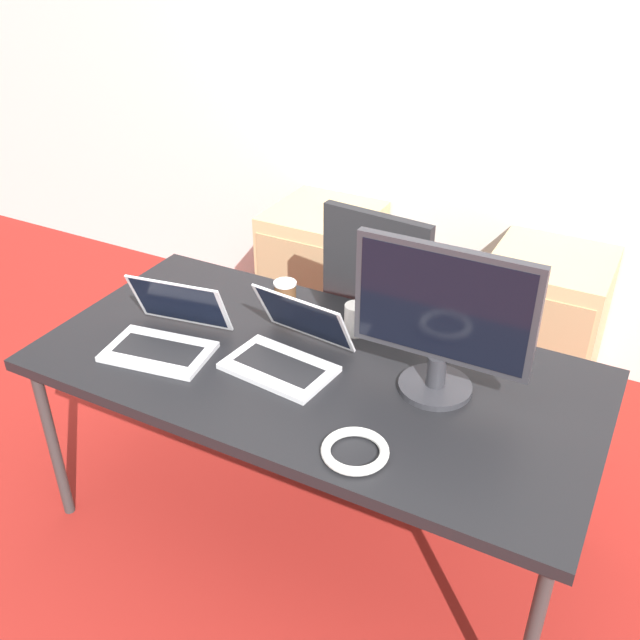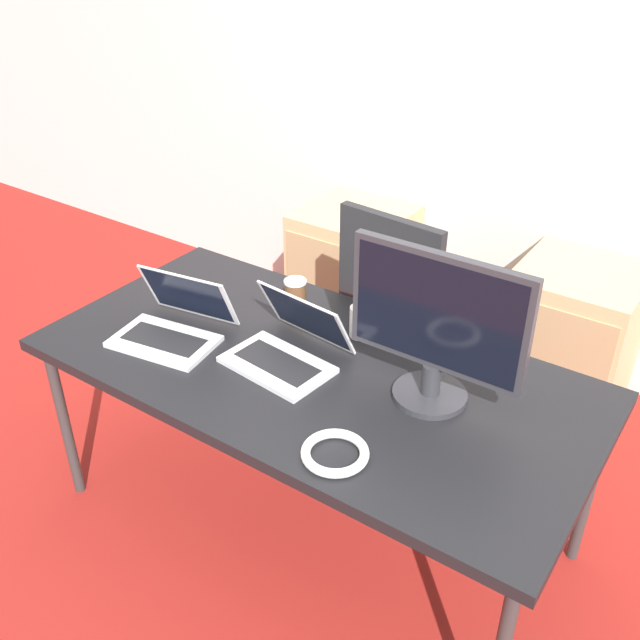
% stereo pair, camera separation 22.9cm
% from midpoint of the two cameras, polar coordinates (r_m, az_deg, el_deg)
% --- Properties ---
extents(ground_plane, '(14.00, 14.00, 0.00)m').
position_cam_midpoint_polar(ground_plane, '(2.81, -2.87, -15.86)').
color(ground_plane, maroon).
extents(wall_back, '(10.00, 0.05, 2.60)m').
position_cam_midpoint_polar(wall_back, '(3.41, 10.43, 17.98)').
color(wall_back, silver).
rests_on(wall_back, ground_plane).
extents(desk, '(1.84, 0.91, 0.72)m').
position_cam_midpoint_polar(desk, '(2.36, -3.30, -4.58)').
color(desk, black).
rests_on(desk, ground_plane).
extents(office_chair, '(0.56, 0.58, 1.06)m').
position_cam_midpoint_polar(office_chair, '(3.04, 3.73, -2.04)').
color(office_chair, '#232326').
rests_on(office_chair, ground_plane).
extents(cabinet_left, '(0.51, 0.52, 0.68)m').
position_cam_midpoint_polar(cabinet_left, '(3.72, -1.54, 3.85)').
color(cabinet_left, tan).
rests_on(cabinet_left, ground_plane).
extents(cabinet_right, '(0.51, 0.52, 0.68)m').
position_cam_midpoint_polar(cabinet_right, '(3.38, 15.48, -0.43)').
color(cabinet_right, tan).
rests_on(cabinet_right, ground_plane).
extents(laptop_left, '(0.38, 0.36, 0.22)m').
position_cam_midpoint_polar(laptop_left, '(2.48, -14.84, -1.23)').
color(laptop_left, silver).
rests_on(laptop_left, desk).
extents(laptop_right, '(0.37, 0.35, 0.22)m').
position_cam_midpoint_polar(laptop_right, '(2.33, -5.43, -2.52)').
color(laptop_right, silver).
rests_on(laptop_right, desk).
extents(monitor, '(0.55, 0.23, 0.49)m').
position_cam_midpoint_polar(monitor, '(2.10, 6.67, -0.07)').
color(monitor, '#2D2D33').
rests_on(monitor, desk).
extents(coffee_cup_white, '(0.08, 0.08, 0.11)m').
position_cam_midpoint_polar(coffee_cup_white, '(2.47, 0.20, -0.02)').
color(coffee_cup_white, white).
rests_on(coffee_cup_white, desk).
extents(coffee_cup_brown, '(0.08, 0.08, 0.12)m').
position_cam_midpoint_polar(coffee_cup_brown, '(2.60, -5.30, 1.77)').
color(coffee_cup_brown, brown).
rests_on(coffee_cup_brown, desk).
extents(cable_coil, '(0.19, 0.19, 0.03)m').
position_cam_midpoint_polar(cable_coil, '(1.99, -0.52, -10.55)').
color(cable_coil, white).
rests_on(cable_coil, desk).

